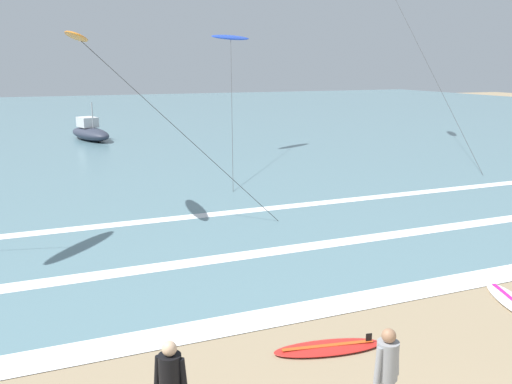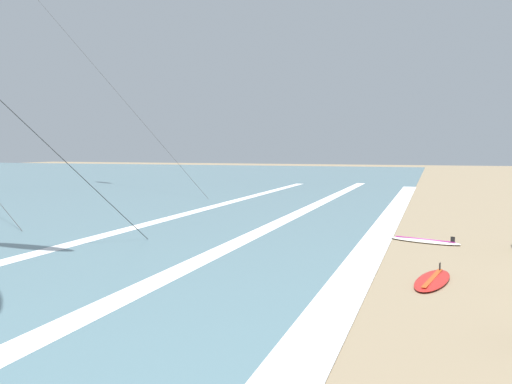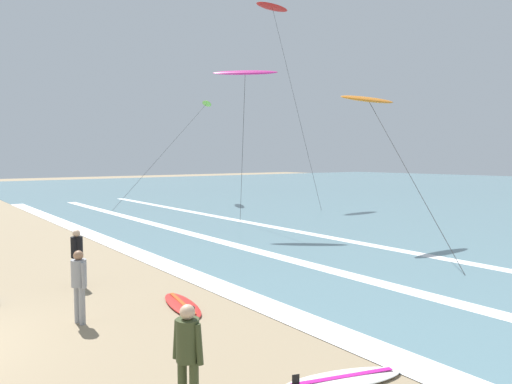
{
  "view_description": "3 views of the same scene",
  "coord_description": "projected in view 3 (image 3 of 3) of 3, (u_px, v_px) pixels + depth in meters",
  "views": [
    {
      "loc": [
        -4.2,
        -2.56,
        5.25
      ],
      "look_at": [
        0.34,
        8.61,
        2.42
      ],
      "focal_mm": 38.15,
      "sensor_mm": 36.0,
      "label": 1
    },
    {
      "loc": [
        -10.86,
        5.58,
        2.76
      ],
      "look_at": [
        -0.09,
        9.18,
        1.83
      ],
      "focal_mm": 37.42,
      "sensor_mm": 36.0,
      "label": 2
    },
    {
      "loc": [
        10.14,
        0.4,
        3.56
      ],
      "look_at": [
        3.01,
        5.91,
        2.9
      ],
      "focal_mm": 31.91,
      "sensor_mm": 36.0,
      "label": 3
    }
  ],
  "objects": [
    {
      "name": "wave_foam_outer_break",
      "position": [
        407.0,
        252.0,
        17.31
      ],
      "size": [
        58.46,
        0.58,
        0.01
      ],
      "primitive_type": "cube",
      "color": "white",
      "rests_on": "ocean_surface"
    },
    {
      "name": "surfer_right_near",
      "position": [
        79.0,
        280.0,
        9.77
      ],
      "size": [
        0.51,
        0.32,
        1.6
      ],
      "color": "gray",
      "rests_on": "ground"
    },
    {
      "name": "wave_foam_shoreline",
      "position": [
        219.0,
        286.0,
        12.63
      ],
      "size": [
        57.77,
        0.88,
        0.01
      ],
      "primitive_type": "cube",
      "color": "white",
      "rests_on": "ocean_surface"
    },
    {
      "name": "kite_magenta_far_right",
      "position": [
        245.0,
        73.0,
        22.2
      ],
      "size": [
        3.83,
        2.91,
        7.97
      ],
      "color": "#CC2384",
      "rests_on": "ground"
    },
    {
      "name": "surfboard_right_spare",
      "position": [
        343.0,
        379.0,
        7.25
      ],
      "size": [
        1.27,
        2.18,
        0.25
      ],
      "color": "silver",
      "rests_on": "ground"
    },
    {
      "name": "surfboard_foreground_flat",
      "position": [
        182.0,
        305.0,
        10.95
      ],
      "size": [
        2.17,
        0.97,
        0.25
      ],
      "color": "red",
      "rests_on": "ground"
    },
    {
      "name": "kite_red_low_near",
      "position": [
        273.0,
        8.0,
        36.25
      ],
      "size": [
        7.23,
        3.21,
        15.87
      ],
      "color": "red",
      "rests_on": "ground"
    },
    {
      "name": "kite_lime_mid_center",
      "position": [
        206.0,
        104.0,
        37.51
      ],
      "size": [
        4.06,
        10.21,
        8.31
      ],
      "color": "#70C628",
      "rests_on": "ground"
    },
    {
      "name": "wave_foam_mid_break",
      "position": [
        363.0,
        279.0,
        13.43
      ],
      "size": [
        59.52,
        0.63,
        0.01
      ],
      "primitive_type": "cube",
      "color": "white",
      "rests_on": "ocean_surface"
    },
    {
      "name": "surfer_left_far",
      "position": [
        188.0,
        351.0,
        6.17
      ],
      "size": [
        0.5,
        0.32,
        1.6
      ],
      "color": "#384223",
      "rests_on": "ground"
    },
    {
      "name": "surfer_mid_group",
      "position": [
        77.0,
        253.0,
        12.62
      ],
      "size": [
        0.47,
        0.36,
        1.6
      ],
      "color": "black",
      "rests_on": "ground"
    },
    {
      "name": "kite_orange_far_left",
      "position": [
        368.0,
        100.0,
        19.74
      ],
      "size": [
        6.51,
        4.37,
        6.35
      ],
      "color": "orange",
      "rests_on": "ground"
    }
  ]
}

